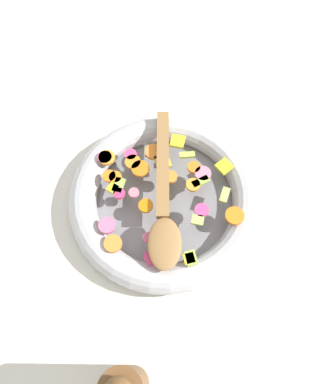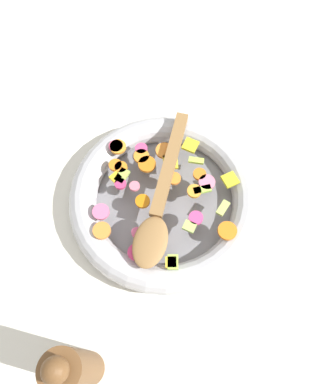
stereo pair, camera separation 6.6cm
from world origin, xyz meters
TOP-DOWN VIEW (x-y plane):
  - ground_plane at (0.00, 0.00)m, footprint 4.00×4.00m
  - skillet at (0.00, 0.00)m, footprint 0.35×0.35m
  - chopped_vegetables at (0.01, -0.00)m, footprint 0.26×0.25m
  - wooden_spoon at (0.00, 0.03)m, footprint 0.06×0.30m

SIDE VIEW (x-z plane):
  - ground_plane at x=0.00m, z-range 0.00..0.00m
  - skillet at x=0.00m, z-range 0.00..0.05m
  - chopped_vegetables at x=0.01m, z-range 0.05..0.06m
  - wooden_spoon at x=0.00m, z-range 0.06..0.07m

